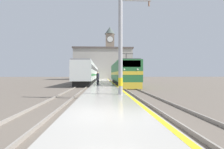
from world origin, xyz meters
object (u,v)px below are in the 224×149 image
object	(u,v)px
passenger_train	(90,73)
person_on_platform	(98,77)
locomotive_train	(123,74)
second_waiting_passenger	(97,78)
catenary_mast	(121,43)
clock_tower	(110,51)

from	to	relation	value
passenger_train	person_on_platform	world-z (taller)	passenger_train
locomotive_train	person_on_platform	xyz separation A→B (m)	(-4.09, 3.77, -0.58)
second_waiting_passenger	person_on_platform	bearing A→B (deg)	90.28
locomotive_train	catenary_mast	xyz separation A→B (m)	(-2.03, -16.13, 2.18)
locomotive_train	person_on_platform	world-z (taller)	locomotive_train
passenger_train	clock_tower	xyz separation A→B (m)	(6.37, 34.43, 10.02)
locomotive_train	person_on_platform	bearing A→B (deg)	137.29
passenger_train	second_waiting_passenger	distance (m)	17.70
locomotive_train	second_waiting_passenger	bearing A→B (deg)	-137.13
person_on_platform	clock_tower	size ratio (longest dim) A/B	0.08
locomotive_train	passenger_train	xyz separation A→B (m)	(-6.29, 13.77, 0.19)
second_waiting_passenger	clock_tower	distance (m)	53.24
catenary_mast	locomotive_train	bearing A→B (deg)	82.84
person_on_platform	second_waiting_passenger	size ratio (longest dim) A/B	1.03
catenary_mast	second_waiting_passenger	size ratio (longest dim) A/B	4.26
person_on_platform	second_waiting_passenger	world-z (taller)	person_on_platform
passenger_train	second_waiting_passenger	size ratio (longest dim) A/B	21.19
passenger_train	catenary_mast	size ratio (longest dim) A/B	4.97
second_waiting_passenger	clock_tower	xyz separation A→B (m)	(4.13, 51.96, 10.82)
locomotive_train	catenary_mast	world-z (taller)	catenary_mast
person_on_platform	second_waiting_passenger	xyz separation A→B (m)	(0.04, -7.54, -0.03)
passenger_train	second_waiting_passenger	world-z (taller)	passenger_train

